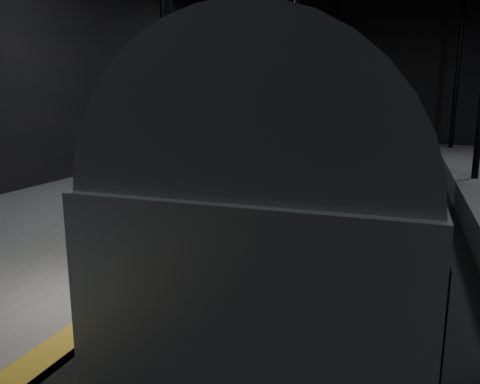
% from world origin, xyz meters
% --- Properties ---
extents(ground, '(44.00, 44.00, 0.00)m').
position_xyz_m(ground, '(0.00, 0.00, 0.00)').
color(ground, black).
rests_on(ground, ground).
extents(platform_left, '(9.00, 43.80, 1.00)m').
position_xyz_m(platform_left, '(-7.50, 0.00, 0.50)').
color(platform_left, '#4F4F4D').
rests_on(platform_left, ground).
extents(tactile_strip, '(0.50, 43.80, 0.01)m').
position_xyz_m(tactile_strip, '(-3.25, 0.00, 1.00)').
color(tactile_strip, olive).
rests_on(tactile_strip, platform_left).
extents(track, '(2.40, 43.00, 0.24)m').
position_xyz_m(track, '(0.00, 0.00, 0.07)').
color(track, '#3F3328').
rests_on(track, ground).
extents(train, '(2.71, 18.08, 4.83)m').
position_xyz_m(train, '(-0.00, -1.32, 2.70)').
color(train, '#A2A5AA').
rests_on(train, ground).
extents(woman, '(0.67, 0.53, 1.62)m').
position_xyz_m(woman, '(-3.80, -3.93, 1.81)').
color(woman, '#98745D').
rests_on(woman, platform_left).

